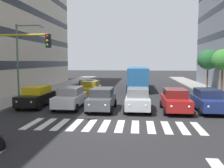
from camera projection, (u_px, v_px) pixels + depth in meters
The scene contains 15 objects.
ground_plane at pixel (112, 126), 14.32m from camera, with size 180.00×180.00×0.00m, color #262628.
building_right_block_0 at pixel (7, 2), 33.15m from camera, with size 9.11×26.37×23.87m.
crosswalk_markings at pixel (112, 126), 14.32m from camera, with size 10.35×2.80×0.01m.
car_0 at pixel (208, 100), 18.21m from camera, with size 2.02×4.44×1.72m.
car_1 at pixel (175, 100), 18.29m from camera, with size 2.02×4.44×1.72m.
car_2 at pixel (138, 99), 18.73m from camera, with size 2.02×4.44×1.72m.
car_3 at pixel (102, 99), 18.85m from camera, with size 2.02×4.44×1.72m.
car_4 at pixel (70, 97), 19.61m from camera, with size 2.02×4.44×1.72m.
car_5 at pixel (36, 96), 20.20m from camera, with size 2.02×4.44×1.72m.
car_row2_0 at pixel (90, 89), 25.83m from camera, with size 2.02×4.44×1.72m.
car_row2_1 at pixel (88, 87), 27.65m from camera, with size 2.02×4.44×1.72m.
bus_behind_traffic at pixel (138, 76), 32.62m from camera, with size 2.78×10.50×3.00m.
street_lamp_right at pixel (22, 55), 21.79m from camera, with size 2.73×0.28×6.98m.
street_tree_2 at pixel (223, 60), 25.15m from camera, with size 2.23×2.23×4.94m.
street_tree_3 at pixel (208, 60), 31.91m from camera, with size 2.66×2.66×5.23m.
Camera 1 is at (-1.50, 13.95, 3.79)m, focal length 38.83 mm.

